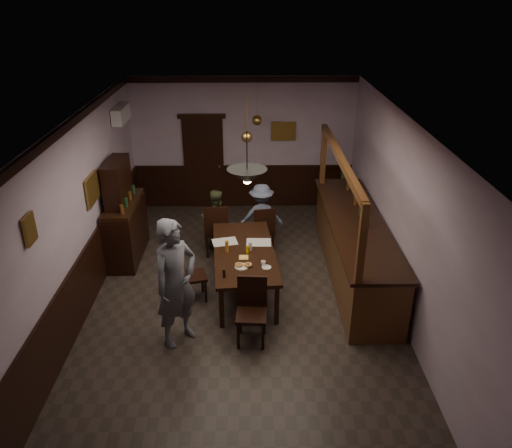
{
  "coord_description": "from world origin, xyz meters",
  "views": [
    {
      "loc": [
        0.15,
        -6.91,
        4.77
      ],
      "look_at": [
        0.25,
        0.57,
        1.15
      ],
      "focal_mm": 35.0,
      "sensor_mm": 36.0,
      "label": 1
    }
  ],
  "objects_px": {
    "soda_can": "(248,250)",
    "person_standing": "(176,283)",
    "chair_side": "(189,273)",
    "chair_far_left": "(216,228)",
    "chair_far_right": "(263,228)",
    "pendant_brass_far": "(257,120)",
    "sideboard": "(124,220)",
    "dining_table": "(244,254)",
    "person_seated_right": "(261,216)",
    "coffee_cup": "(263,263)",
    "chair_near": "(252,307)",
    "pendant_brass_mid": "(247,137)",
    "person_seated_left": "(215,220)",
    "bar_counter": "(354,246)",
    "pendant_iron": "(247,176)"
  },
  "relations": [
    {
      "from": "person_seated_left",
      "to": "pendant_iron",
      "type": "distance_m",
      "value": 2.96
    },
    {
      "from": "sideboard",
      "to": "dining_table",
      "type": "bearing_deg",
      "value": -27.59
    },
    {
      "from": "sideboard",
      "to": "pendant_brass_mid",
      "type": "bearing_deg",
      "value": 5.31
    },
    {
      "from": "pendant_brass_far",
      "to": "person_seated_right",
      "type": "bearing_deg",
      "value": -86.01
    },
    {
      "from": "person_standing",
      "to": "chair_far_left",
      "type": "bearing_deg",
      "value": 33.74
    },
    {
      "from": "dining_table",
      "to": "pendant_brass_far",
      "type": "xyz_separation_m",
      "value": [
        0.25,
        2.59,
        1.61
      ]
    },
    {
      "from": "pendant_brass_mid",
      "to": "coffee_cup",
      "type": "bearing_deg",
      "value": -82.4
    },
    {
      "from": "chair_side",
      "to": "soda_can",
      "type": "xyz_separation_m",
      "value": [
        0.96,
        0.22,
        0.3
      ]
    },
    {
      "from": "dining_table",
      "to": "person_standing",
      "type": "height_order",
      "value": "person_standing"
    },
    {
      "from": "soda_can",
      "to": "pendant_iron",
      "type": "bearing_deg",
      "value": -89.43
    },
    {
      "from": "sideboard",
      "to": "pendant_iron",
      "type": "distance_m",
      "value": 3.44
    },
    {
      "from": "person_standing",
      "to": "chair_near",
      "type": "bearing_deg",
      "value": -46.41
    },
    {
      "from": "soda_can",
      "to": "bar_counter",
      "type": "height_order",
      "value": "bar_counter"
    },
    {
      "from": "dining_table",
      "to": "chair_far_right",
      "type": "distance_m",
      "value": 1.36
    },
    {
      "from": "chair_far_left",
      "to": "chair_far_right",
      "type": "xyz_separation_m",
      "value": [
        0.9,
        0.08,
        -0.05
      ]
    },
    {
      "from": "coffee_cup",
      "to": "pendant_brass_mid",
      "type": "distance_m",
      "value": 2.42
    },
    {
      "from": "bar_counter",
      "to": "person_standing",
      "type": "bearing_deg",
      "value": -148.15
    },
    {
      "from": "chair_side",
      "to": "pendant_brass_far",
      "type": "relative_size",
      "value": 1.14
    },
    {
      "from": "coffee_cup",
      "to": "pendant_brass_mid",
      "type": "relative_size",
      "value": 0.1
    },
    {
      "from": "pendant_iron",
      "to": "pendant_brass_far",
      "type": "relative_size",
      "value": 0.92
    },
    {
      "from": "coffee_cup",
      "to": "bar_counter",
      "type": "relative_size",
      "value": 0.02
    },
    {
      "from": "bar_counter",
      "to": "pendant_brass_far",
      "type": "relative_size",
      "value": 4.99
    },
    {
      "from": "coffee_cup",
      "to": "pendant_iron",
      "type": "bearing_deg",
      "value": -133.0
    },
    {
      "from": "chair_near",
      "to": "bar_counter",
      "type": "height_order",
      "value": "bar_counter"
    },
    {
      "from": "soda_can",
      "to": "person_seated_right",
      "type": "bearing_deg",
      "value": 80.8
    },
    {
      "from": "chair_far_left",
      "to": "pendant_brass_far",
      "type": "bearing_deg",
      "value": -128.01
    },
    {
      "from": "chair_side",
      "to": "sideboard",
      "type": "xyz_separation_m",
      "value": [
        -1.35,
        1.47,
        0.27
      ]
    },
    {
      "from": "person_standing",
      "to": "soda_can",
      "type": "xyz_separation_m",
      "value": [
        1.0,
        1.26,
        -0.17
      ]
    },
    {
      "from": "soda_can",
      "to": "pendant_brass_far",
      "type": "height_order",
      "value": "pendant_brass_far"
    },
    {
      "from": "person_seated_left",
      "to": "sideboard",
      "type": "xyz_separation_m",
      "value": [
        -1.68,
        -0.33,
        0.16
      ]
    },
    {
      "from": "chair_far_right",
      "to": "pendant_brass_far",
      "type": "height_order",
      "value": "pendant_brass_far"
    },
    {
      "from": "chair_near",
      "to": "soda_can",
      "type": "height_order",
      "value": "chair_near"
    },
    {
      "from": "chair_far_right",
      "to": "pendant_iron",
      "type": "height_order",
      "value": "pendant_iron"
    },
    {
      "from": "chair_far_left",
      "to": "pendant_brass_mid",
      "type": "distance_m",
      "value": 1.83
    },
    {
      "from": "chair_far_left",
      "to": "sideboard",
      "type": "relative_size",
      "value": 0.55
    },
    {
      "from": "soda_can",
      "to": "person_standing",
      "type": "bearing_deg",
      "value": -128.48
    },
    {
      "from": "chair_far_left",
      "to": "pendant_brass_far",
      "type": "height_order",
      "value": "pendant_brass_far"
    },
    {
      "from": "chair_side",
      "to": "coffee_cup",
      "type": "relative_size",
      "value": 11.58
    },
    {
      "from": "chair_side",
      "to": "person_seated_right",
      "type": "xyz_separation_m",
      "value": [
        1.23,
        1.87,
        0.15
      ]
    },
    {
      "from": "chair_far_right",
      "to": "sideboard",
      "type": "bearing_deg",
      "value": -9.17
    },
    {
      "from": "sideboard",
      "to": "pendant_brass_far",
      "type": "height_order",
      "value": "pendant_brass_far"
    },
    {
      "from": "chair_far_right",
      "to": "chair_far_left",
      "type": "bearing_deg",
      "value": -6.78
    },
    {
      "from": "pendant_brass_mid",
      "to": "pendant_brass_far",
      "type": "distance_m",
      "value": 1.21
    },
    {
      "from": "bar_counter",
      "to": "soda_can",
      "type": "bearing_deg",
      "value": -164.2
    },
    {
      "from": "person_seated_left",
      "to": "bar_counter",
      "type": "height_order",
      "value": "bar_counter"
    },
    {
      "from": "chair_far_left",
      "to": "chair_far_right",
      "type": "distance_m",
      "value": 0.91
    },
    {
      "from": "dining_table",
      "to": "person_seated_left",
      "type": "bearing_deg",
      "value": 110.79
    },
    {
      "from": "soda_can",
      "to": "pendant_brass_mid",
      "type": "distance_m",
      "value": 2.09
    },
    {
      "from": "chair_far_left",
      "to": "coffee_cup",
      "type": "relative_size",
      "value": 13.25
    },
    {
      "from": "chair_side",
      "to": "person_seated_left",
      "type": "bearing_deg",
      "value": -24.89
    }
  ]
}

